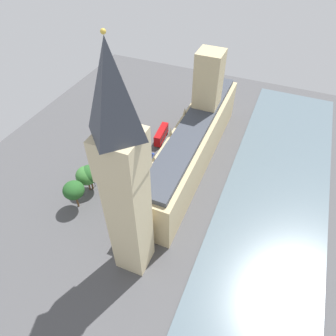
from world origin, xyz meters
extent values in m
plane|color=#4C4C4F|center=(0.00, 0.00, 0.00)|extent=(139.92, 139.92, 0.00)
cube|color=slate|center=(-31.83, 0.00, 0.12)|extent=(32.03, 125.93, 0.25)
cube|color=tan|center=(-2.00, 0.00, 7.63)|extent=(11.84, 69.92, 15.27)
cube|color=tan|center=(-2.00, -12.59, 17.74)|extent=(8.14, 8.14, 35.49)
cube|color=#383D47|center=(-2.00, 0.00, 16.07)|extent=(8.99, 67.12, 1.60)
cone|color=tan|center=(3.52, -31.46, 16.30)|extent=(1.20, 1.20, 2.07)
cone|color=tan|center=(3.52, -18.88, 16.82)|extent=(1.20, 1.20, 3.10)
cone|color=tan|center=(3.52, -6.29, 16.61)|extent=(1.20, 1.20, 2.67)
cone|color=tan|center=(3.52, 6.29, 16.80)|extent=(1.20, 1.20, 3.06)
cone|color=tan|center=(3.52, 18.88, 16.18)|extent=(1.20, 1.20, 1.82)
cone|color=tan|center=(3.52, 31.46, 16.23)|extent=(1.20, 1.20, 1.92)
cube|color=#CCBA8E|center=(-0.85, 41.16, 16.04)|extent=(7.60, 7.60, 32.08)
cube|color=#CCBA8E|center=(-0.85, 41.16, 36.83)|extent=(8.36, 8.36, 9.49)
cylinder|color=silver|center=(3.48, 41.16, 36.83)|extent=(0.25, 5.78, 5.78)
torus|color=black|center=(3.48, 41.16, 36.83)|extent=(0.24, 6.02, 6.02)
cylinder|color=silver|center=(-0.85, 36.82, 36.83)|extent=(5.78, 0.25, 5.78)
torus|color=black|center=(-0.85, 36.82, 36.83)|extent=(6.02, 0.24, 6.02)
pyramid|color=#383D47|center=(-0.85, 41.16, 49.89)|extent=(8.36, 8.36, 16.64)
sphere|color=gold|center=(-0.85, 41.16, 58.61)|extent=(0.80, 0.80, 0.80)
cube|color=#B20C0F|center=(13.16, -8.03, 2.65)|extent=(3.49, 10.69, 4.20)
cube|color=black|center=(13.16, -8.03, 2.73)|extent=(3.51, 10.30, 0.70)
cylinder|color=black|center=(14.65, -11.58, 0.55)|extent=(0.45, 1.13, 1.10)
cylinder|color=black|center=(12.36, -11.80, 0.55)|extent=(0.45, 1.13, 1.10)
cylinder|color=black|center=(13.95, -4.27, 0.55)|extent=(0.45, 1.13, 1.10)
cylinder|color=black|center=(11.66, -4.48, 0.55)|extent=(0.45, 1.13, 1.10)
cube|color=navy|center=(12.48, 3.76, 0.72)|extent=(2.36, 4.84, 0.75)
cube|color=black|center=(12.45, 3.99, 1.42)|extent=(1.84, 2.76, 0.65)
cylinder|color=black|center=(13.49, 2.36, 0.34)|extent=(0.32, 0.70, 0.68)
cylinder|color=black|center=(11.78, 2.18, 0.34)|extent=(0.32, 0.70, 0.68)
cylinder|color=black|center=(13.17, 5.33, 0.34)|extent=(0.32, 0.70, 0.68)
cylinder|color=black|center=(11.47, 5.15, 0.34)|extent=(0.32, 0.70, 0.68)
cube|color=gold|center=(12.96, 13.37, 0.72)|extent=(1.82, 4.40, 0.75)
cube|color=black|center=(12.96, 13.59, 1.42)|extent=(1.51, 2.47, 0.65)
cylinder|color=black|center=(13.78, 11.99, 0.34)|extent=(0.26, 0.68, 0.68)
cylinder|color=black|center=(12.20, 11.96, 0.34)|extent=(0.26, 0.68, 0.68)
cylinder|color=black|center=(13.72, 14.79, 0.34)|extent=(0.26, 0.68, 0.68)
cylinder|color=black|center=(12.15, 14.75, 0.34)|extent=(0.26, 0.68, 0.68)
cylinder|color=maroon|center=(6.20, 23.85, 0.72)|extent=(0.67, 0.67, 1.44)
sphere|color=beige|center=(6.20, 23.85, 1.57)|extent=(0.28, 0.28, 0.28)
cube|color=maroon|center=(6.38, 23.62, 0.79)|extent=(0.32, 0.28, 0.26)
cylinder|color=maroon|center=(6.82, -4.33, 0.68)|extent=(0.53, 0.53, 1.36)
sphere|color=beige|center=(6.82, -4.33, 1.49)|extent=(0.26, 0.26, 0.26)
cube|color=navy|center=(7.10, -4.38, 0.75)|extent=(0.16, 0.33, 0.24)
cylinder|color=gray|center=(5.96, -27.67, 0.66)|extent=(0.59, 0.59, 1.32)
sphere|color=#8C6647|center=(5.96, -27.67, 1.44)|extent=(0.25, 0.25, 0.25)
cube|color=#336B60|center=(6.21, -27.80, 0.72)|extent=(0.23, 0.32, 0.24)
cylinder|color=brown|center=(23.65, 31.95, 2.48)|extent=(0.56, 0.56, 4.95)
ellipsoid|color=#235623|center=(23.65, 31.95, 7.32)|extent=(6.30, 6.30, 5.36)
cylinder|color=brown|center=(24.23, 24.67, 1.96)|extent=(0.56, 0.56, 3.92)
ellipsoid|color=#387533|center=(24.23, 24.67, 6.44)|extent=(6.72, 6.72, 5.71)
cylinder|color=brown|center=(23.75, 9.48, 1.85)|extent=(0.56, 0.56, 3.71)
ellipsoid|color=#387533|center=(23.75, 9.48, 5.73)|extent=(5.40, 5.40, 4.59)
cylinder|color=brown|center=(23.53, 24.05, 2.17)|extent=(0.56, 0.56, 4.34)
ellipsoid|color=#235623|center=(23.53, 24.05, 6.75)|extent=(6.42, 6.42, 5.46)
cylinder|color=black|center=(23.43, 22.83, 3.21)|extent=(0.18, 0.18, 6.41)
sphere|color=#F2EAC6|center=(23.43, 22.83, 6.69)|extent=(0.56, 0.56, 0.56)
camera|label=1|loc=(-24.74, 76.05, 73.22)|focal=32.33mm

